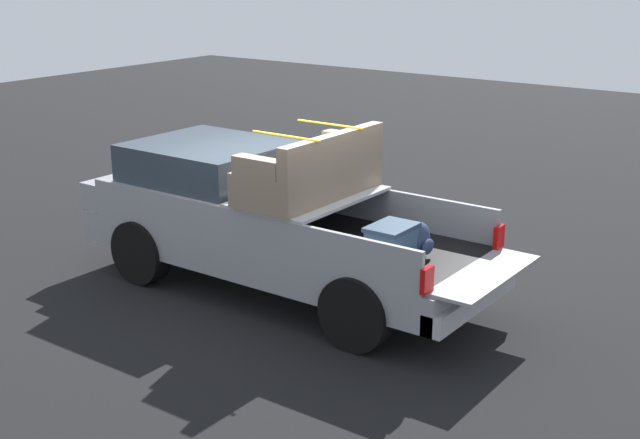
% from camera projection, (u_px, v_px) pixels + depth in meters
% --- Properties ---
extents(ground_plane, '(40.00, 40.00, 0.00)m').
position_uv_depth(ground_plane, '(284.00, 291.00, 11.32)').
color(ground_plane, black).
extents(pickup_truck, '(6.05, 2.06, 2.23)m').
position_uv_depth(pickup_truck, '(261.00, 216.00, 11.24)').
color(pickup_truck, gray).
rests_on(pickup_truck, ground_plane).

